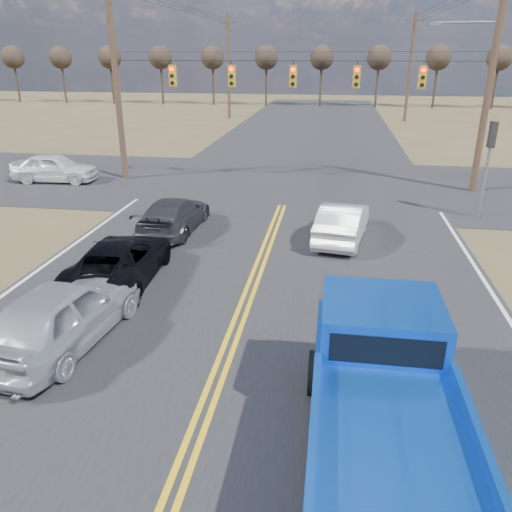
# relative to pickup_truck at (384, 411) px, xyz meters

# --- Properties ---
(ground) EXTENTS (160.00, 160.00, 0.00)m
(ground) POSITION_rel_pickup_truck_xyz_m (-3.14, 0.85, -1.13)
(ground) COLOR brown
(ground) RESTS_ON ground
(road_main) EXTENTS (14.00, 120.00, 0.02)m
(road_main) POSITION_rel_pickup_truck_xyz_m (-3.14, 10.85, -1.13)
(road_main) COLOR #28282B
(road_main) RESTS_ON ground
(road_cross) EXTENTS (120.00, 12.00, 0.02)m
(road_cross) POSITION_rel_pickup_truck_xyz_m (-3.14, 18.85, -1.13)
(road_cross) COLOR #28282B
(road_cross) RESTS_ON ground
(signal_gantry) EXTENTS (19.60, 4.83, 10.00)m
(signal_gantry) POSITION_rel_pickup_truck_xyz_m (-2.64, 18.64, 3.93)
(signal_gantry) COLOR #473323
(signal_gantry) RESTS_ON ground
(utility_poles) EXTENTS (19.60, 58.32, 10.00)m
(utility_poles) POSITION_rel_pickup_truck_xyz_m (-3.14, 17.85, 4.10)
(utility_poles) COLOR #473323
(utility_poles) RESTS_ON ground
(treeline) EXTENTS (87.00, 117.80, 7.40)m
(treeline) POSITION_rel_pickup_truck_xyz_m (-3.14, 27.82, 4.57)
(treeline) COLOR #33261C
(treeline) RESTS_ON ground
(pickup_truck) EXTENTS (2.51, 6.22, 2.33)m
(pickup_truck) POSITION_rel_pickup_truck_xyz_m (0.00, 0.00, 0.00)
(pickup_truck) COLOR black
(pickup_truck) RESTS_ON ground
(silver_suv) EXTENTS (2.36, 4.81, 1.58)m
(silver_suv) POSITION_rel_pickup_truck_xyz_m (-6.93, 2.75, -0.34)
(silver_suv) COLOR #B2B5BA
(silver_suv) RESTS_ON ground
(black_suv) EXTENTS (2.37, 4.78, 1.30)m
(black_suv) POSITION_rel_pickup_truck_xyz_m (-7.07, 6.25, -0.48)
(black_suv) COLOR black
(black_suv) RESTS_ON ground
(white_car_queue) EXTENTS (2.12, 4.40, 1.39)m
(white_car_queue) POSITION_rel_pickup_truck_xyz_m (-0.55, 10.85, -0.44)
(white_car_queue) COLOR white
(white_car_queue) RESTS_ON ground
(dgrey_car_queue) EXTENTS (1.97, 4.53, 1.30)m
(dgrey_car_queue) POSITION_rel_pickup_truck_xyz_m (-6.86, 10.85, -0.48)
(dgrey_car_queue) COLOR #35353A
(dgrey_car_queue) RESTS_ON ground
(cross_car_west) EXTENTS (2.05, 4.49, 1.49)m
(cross_car_west) POSITION_rel_pickup_truck_xyz_m (-15.48, 17.56, -0.39)
(cross_car_west) COLOR white
(cross_car_west) RESTS_ON ground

